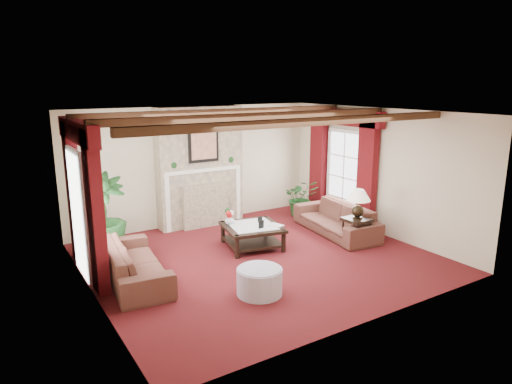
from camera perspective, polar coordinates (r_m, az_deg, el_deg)
floor at (r=8.64m, az=0.52°, el=-8.29°), size 6.00×6.00×0.00m
ceiling at (r=8.04m, az=0.56°, el=9.89°), size 6.00×6.00×0.00m
back_wall at (r=10.61m, az=-7.49°, el=3.31°), size 6.00×0.02×2.70m
left_wall at (r=7.13m, az=-20.25°, el=-2.44°), size 0.02×5.50×2.70m
right_wall at (r=10.13m, az=15.01°, el=2.48°), size 0.02×5.50×2.70m
ceiling_beams at (r=8.04m, az=0.56°, el=9.46°), size 6.00×3.00×0.12m
fireplace at (r=10.28m, az=-7.25°, el=10.57°), size 2.00×0.52×2.70m
french_door_left at (r=7.95m, az=-22.02°, el=4.74°), size 0.10×1.10×2.16m
french_door_right at (r=10.70m, az=11.23°, el=7.47°), size 0.10×1.10×2.16m
curtains_left at (r=7.92m, az=-21.51°, el=7.83°), size 0.20×2.40×2.55m
curtains_right at (r=10.59m, az=10.89°, el=9.71°), size 0.20×2.40×2.55m
sofa_left at (r=7.86m, az=-14.99°, el=-7.75°), size 2.28×1.09×0.84m
sofa_right at (r=10.05m, az=9.95°, el=-2.73°), size 2.37×1.18×0.86m
potted_palm at (r=9.07m, az=-18.58°, el=-4.95°), size 1.15×1.73×0.89m
small_plant at (r=11.28m, az=5.64°, el=-1.19°), size 1.56×1.57×0.71m
coffee_table at (r=9.14m, az=-0.47°, el=-5.56°), size 1.28×1.28×0.44m
side_table at (r=9.44m, az=12.45°, el=-4.86°), size 0.60×0.60×0.57m
ottoman at (r=7.20m, az=0.44°, el=-11.13°), size 0.71×0.71×0.41m
table_lamp at (r=9.28m, az=12.64°, el=-1.41°), size 0.48×0.48×0.61m
flower_vase at (r=9.14m, az=-3.32°, el=-3.49°), size 0.33×0.34×0.19m
book at (r=8.94m, az=2.05°, el=-3.51°), size 0.23×0.14×0.30m
photo_frame_a at (r=8.87m, az=0.66°, el=-4.09°), size 0.12×0.04×0.16m
photo_frame_b at (r=9.27m, az=0.51°, el=-3.43°), size 0.10×0.04×0.12m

